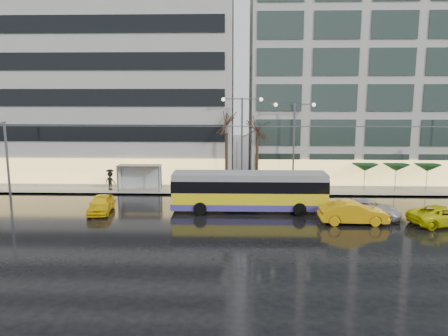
{
  "coord_description": "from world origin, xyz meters",
  "views": [
    {
      "loc": [
        1.64,
        -31.24,
        9.58
      ],
      "look_at": [
        0.46,
        5.0,
        3.35
      ],
      "focal_mm": 35.0,
      "sensor_mm": 36.0,
      "label": 1
    }
  ],
  "objects_px": {
    "trolleybus": "(249,192)",
    "bus_shelter": "(136,172)",
    "street_lamp_near": "(242,131)",
    "taxi_a": "(101,204)"
  },
  "relations": [
    {
      "from": "trolleybus",
      "to": "taxi_a",
      "type": "height_order",
      "value": "trolleybus"
    },
    {
      "from": "trolleybus",
      "to": "taxi_a",
      "type": "bearing_deg",
      "value": -176.04
    },
    {
      "from": "bus_shelter",
      "to": "taxi_a",
      "type": "distance_m",
      "value": 8.08
    },
    {
      "from": "street_lamp_near",
      "to": "taxi_a",
      "type": "bearing_deg",
      "value": -145.03
    },
    {
      "from": "bus_shelter",
      "to": "taxi_a",
      "type": "bearing_deg",
      "value": -97.8
    },
    {
      "from": "street_lamp_near",
      "to": "taxi_a",
      "type": "distance_m",
      "value": 14.95
    },
    {
      "from": "trolleybus",
      "to": "taxi_a",
      "type": "xyz_separation_m",
      "value": [
        -12.04,
        -0.83,
        -0.86
      ]
    },
    {
      "from": "bus_shelter",
      "to": "street_lamp_near",
      "type": "distance_m",
      "value": 11.14
    },
    {
      "from": "trolleybus",
      "to": "bus_shelter",
      "type": "bearing_deg",
      "value": 147.15
    },
    {
      "from": "bus_shelter",
      "to": "street_lamp_near",
      "type": "height_order",
      "value": "street_lamp_near"
    }
  ]
}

